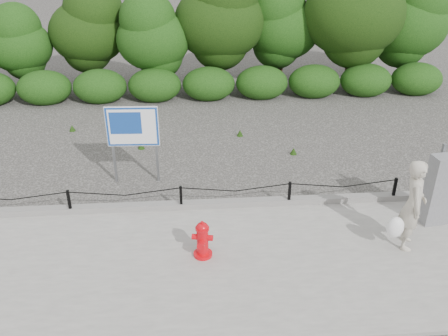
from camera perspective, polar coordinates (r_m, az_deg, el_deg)
name	(u,v)px	position (r m, az deg, el deg)	size (l,w,h in m)	color
ground	(182,212)	(11.05, -5.11, -5.26)	(90.00, 90.00, 0.00)	#2D2B28
sidewalk	(181,266)	(9.41, -5.16, -11.69)	(14.00, 4.00, 0.08)	gray
curb	(181,205)	(11.01, -5.14, -4.46)	(14.00, 0.22, 0.14)	slate
chain_barrier	(181,195)	(10.81, -5.21, -3.23)	(10.06, 0.06, 0.60)	black
treeline	(231,21)	(18.59, 0.89, 17.23)	(20.25, 3.74, 5.18)	black
fire_hydrant	(202,240)	(9.35, -2.61, -8.63)	(0.44, 0.46, 0.80)	red
pedestrian	(412,206)	(10.02, 21.68, -4.30)	(0.85, 0.81, 1.92)	#B4AC9A
utility_cabinet	(440,190)	(11.12, 24.56, -2.37)	(0.65, 0.48, 1.78)	gray
advertising_sign	(133,130)	(11.80, -10.94, 4.51)	(1.28, 0.15, 2.05)	slate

